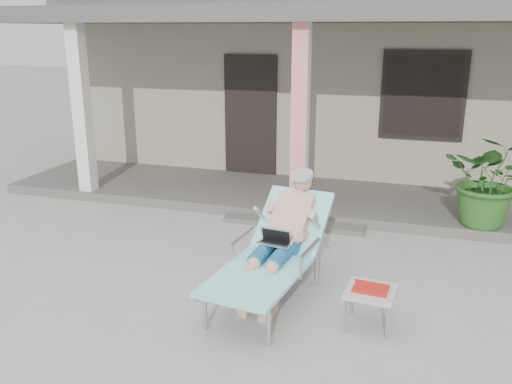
% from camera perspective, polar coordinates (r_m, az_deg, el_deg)
% --- Properties ---
extents(ground, '(60.00, 60.00, 0.00)m').
position_cam_1_polar(ground, '(6.04, -0.17, -9.47)').
color(ground, '#9E9E99').
rests_on(ground, ground).
extents(house, '(10.40, 5.40, 3.30)m').
position_cam_1_polar(house, '(11.82, 9.38, 11.69)').
color(house, gray).
rests_on(house, ground).
extents(porch_deck, '(10.00, 2.00, 0.15)m').
position_cam_1_polar(porch_deck, '(8.72, 5.67, -0.62)').
color(porch_deck, '#605B56').
rests_on(porch_deck, ground).
extents(porch_overhang, '(10.00, 2.30, 2.85)m').
position_cam_1_polar(porch_overhang, '(8.27, 6.15, 17.51)').
color(porch_overhang, silver).
rests_on(porch_overhang, porch_deck).
extents(porch_step, '(2.00, 0.30, 0.07)m').
position_cam_1_polar(porch_step, '(7.67, 3.93, -3.34)').
color(porch_step, '#605B56').
rests_on(porch_step, ground).
extents(lounger, '(0.99, 2.01, 1.27)m').
position_cam_1_polar(lounger, '(5.50, 2.31, -3.28)').
color(lounger, '#B7B7BC').
rests_on(lounger, ground).
extents(side_table, '(0.48, 0.48, 0.40)m').
position_cam_1_polar(side_table, '(5.18, 11.95, -10.40)').
color(side_table, '#B6B5B1').
rests_on(side_table, ground).
extents(potted_palm, '(1.32, 1.21, 1.25)m').
position_cam_1_polar(potted_palm, '(7.72, 23.48, 1.14)').
color(potted_palm, '#26591E').
rests_on(potted_palm, porch_deck).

